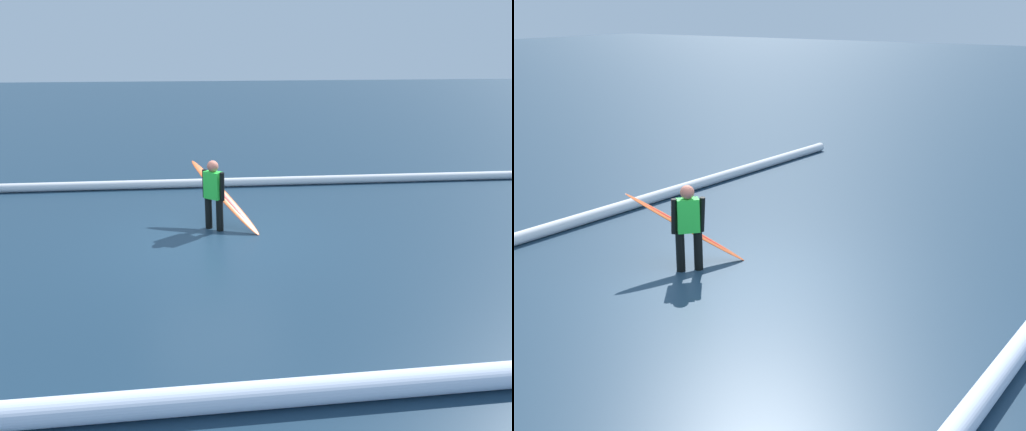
% 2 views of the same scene
% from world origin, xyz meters
% --- Properties ---
extents(ground_plane, '(125.89, 125.89, 0.00)m').
position_xyz_m(ground_plane, '(0.00, 0.00, 0.00)').
color(ground_plane, '#1C354A').
extents(surfer, '(0.40, 0.42, 1.38)m').
position_xyz_m(surfer, '(-0.02, -0.63, 0.77)').
color(surfer, black).
rests_on(surfer, ground_plane).
extents(surfboard, '(1.40, 1.62, 1.23)m').
position_xyz_m(surfboard, '(-0.24, -0.87, 0.60)').
color(surfboard, '#E55926').
rests_on(surfboard, ground_plane).
extents(wave_crest_foreground, '(21.77, 1.44, 0.23)m').
position_xyz_m(wave_crest_foreground, '(1.70, -3.96, 0.11)').
color(wave_crest_foreground, white).
rests_on(wave_crest_foreground, ground_plane).
extents(wave_crest_midground, '(18.52, 1.02, 0.27)m').
position_xyz_m(wave_crest_midground, '(-0.94, 4.49, 0.14)').
color(wave_crest_midground, white).
rests_on(wave_crest_midground, ground_plane).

